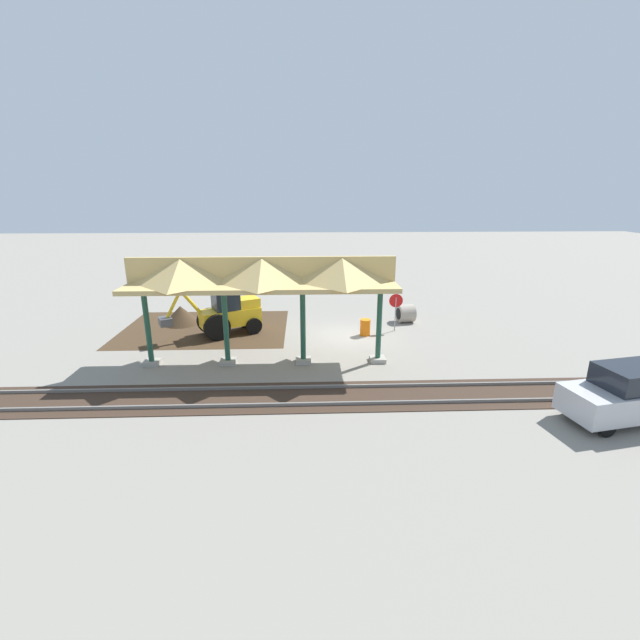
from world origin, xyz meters
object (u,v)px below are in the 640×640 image
(traffic_barrel, at_px, (365,327))
(concrete_pipe, at_px, (406,313))
(stop_sign, at_px, (396,305))
(distant_parked_car, at_px, (628,394))
(backhoe, at_px, (227,312))

(traffic_barrel, bearing_deg, concrete_pipe, -139.60)
(stop_sign, xyz_separation_m, concrete_pipe, (-0.99, -1.66, -0.99))
(distant_parked_car, bearing_deg, stop_sign, -59.61)
(concrete_pipe, relative_size, distant_parked_car, 0.28)
(traffic_barrel, bearing_deg, stop_sign, -158.51)
(stop_sign, height_order, backhoe, backhoe)
(stop_sign, distance_m, distant_parked_car, 11.65)
(concrete_pipe, bearing_deg, distant_parked_car, 112.71)
(stop_sign, height_order, distant_parked_car, stop_sign)
(backhoe, height_order, concrete_pipe, backhoe)
(concrete_pipe, height_order, distant_parked_car, distant_parked_car)
(concrete_pipe, bearing_deg, backhoe, 10.17)
(stop_sign, bearing_deg, concrete_pipe, -120.89)
(stop_sign, bearing_deg, distant_parked_car, 120.39)
(backhoe, bearing_deg, concrete_pipe, -169.83)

